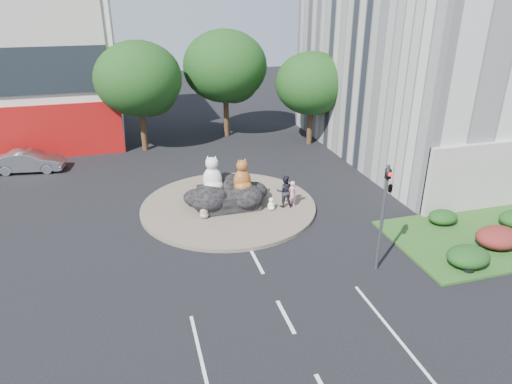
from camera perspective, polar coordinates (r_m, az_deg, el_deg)
ground at (r=18.22m, az=3.72°, el=-15.29°), size 120.00×120.00×0.00m
roundabout_island at (r=26.35m, az=-3.46°, el=-1.77°), size 10.00×10.00×0.20m
rock_plinth at (r=26.12m, az=-3.49°, el=-0.68°), size 3.20×2.60×0.90m
grass_verge at (r=26.10m, az=27.15°, el=-4.95°), size 10.00×6.00×0.12m
tree_left at (r=35.86m, az=-14.36°, el=13.16°), size 6.46×6.46×8.27m
tree_mid at (r=38.61m, az=-3.80°, el=15.01°), size 6.84×6.84×8.76m
tree_right at (r=36.77m, az=7.04°, el=12.97°), size 5.70×5.70×7.30m
hedge_near_green at (r=22.73m, az=25.00°, el=-7.33°), size 2.00×1.60×0.90m
hedge_red at (r=24.92m, az=28.02°, el=-5.04°), size 2.20×1.76×0.99m
hedge_back_green at (r=26.17m, az=22.33°, el=-2.92°), size 1.60×1.28×0.72m
traffic_light at (r=19.87m, az=16.07°, el=-0.44°), size 0.44×1.24×5.00m
street_lamp at (r=28.54m, az=23.53°, el=7.85°), size 2.34×0.22×8.06m
cat_white at (r=25.58m, az=-5.50°, el=2.34°), size 1.51×1.40×2.08m
cat_tabby at (r=25.49m, az=-1.74°, el=2.17°), size 1.32×1.19×1.93m
kitten_calico at (r=24.75m, az=-6.53°, el=-2.22°), size 0.73×0.72×0.92m
kitten_white at (r=25.53m, az=1.90°, el=-1.44°), size 0.50×0.44×0.75m
pedestrian_pink at (r=25.78m, az=4.50°, el=-0.24°), size 0.64×0.49×1.56m
pedestrian_dark at (r=25.71m, az=3.59°, el=0.10°), size 1.04×0.88×1.88m
parked_car at (r=35.04m, az=-26.51°, el=3.46°), size 4.71×2.20×1.49m
litter_bin at (r=22.43m, az=25.09°, el=-8.17°), size 0.66×0.66×0.62m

